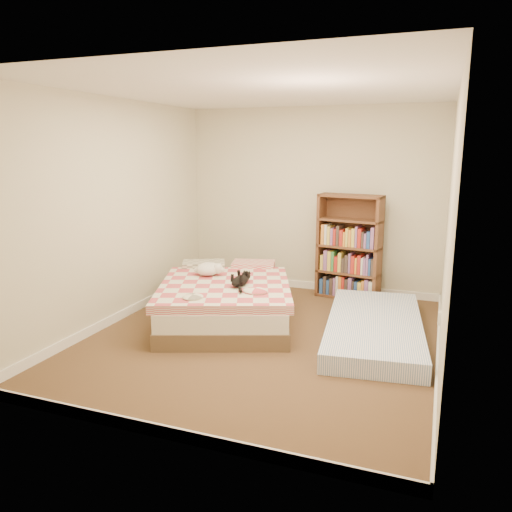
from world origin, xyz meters
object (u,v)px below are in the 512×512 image
(bookshelf, at_px, (349,259))
(black_cat, at_px, (241,280))
(white_dog, at_px, (208,269))
(bed, at_px, (227,299))
(floor_mattress, at_px, (374,328))

(bookshelf, relative_size, black_cat, 2.46)
(black_cat, xyz_separation_m, white_dog, (-0.53, 0.26, 0.02))
(white_dog, bearing_deg, bed, -67.09)
(black_cat, bearing_deg, bed, 146.64)
(floor_mattress, bearing_deg, white_dog, 170.52)
(white_dog, bearing_deg, bookshelf, -5.34)
(bed, xyz_separation_m, white_dog, (-0.29, 0.11, 0.31))
(bed, xyz_separation_m, floor_mattress, (1.69, 0.02, -0.14))
(bookshelf, distance_m, white_dog, 1.90)
(floor_mattress, xyz_separation_m, white_dog, (-1.98, 0.09, 0.45))
(bookshelf, distance_m, floor_mattress, 1.49)
(floor_mattress, distance_m, black_cat, 1.52)
(floor_mattress, height_order, white_dog, white_dog)
(bed, bearing_deg, floor_mattress, -20.02)
(bed, height_order, white_dog, white_dog)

